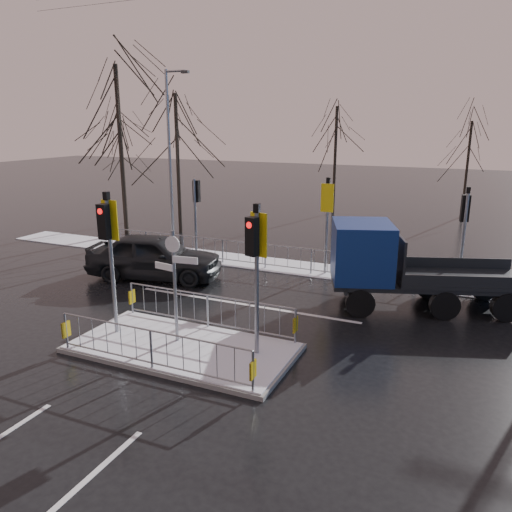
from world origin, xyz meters
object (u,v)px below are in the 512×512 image
at_px(traffic_island, 182,336).
at_px(flatbed_truck, 388,263).
at_px(street_lamp_left, 171,154).
at_px(car_far_lane, 155,256).

relative_size(traffic_island, flatbed_truck, 0.93).
bearing_deg(street_lamp_left, flatbed_truck, -20.10).
distance_m(traffic_island, flatbed_truck, 7.15).
xyz_separation_m(traffic_island, car_far_lane, (-4.40, 5.02, 0.49)).
distance_m(car_far_lane, street_lamp_left, 6.09).
relative_size(car_far_lane, street_lamp_left, 0.63).
height_order(traffic_island, car_far_lane, traffic_island).
relative_size(traffic_island, car_far_lane, 1.15).
bearing_deg(traffic_island, flatbed_truck, 51.49).
xyz_separation_m(car_far_lane, flatbed_truck, (8.80, 0.51, 0.61)).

